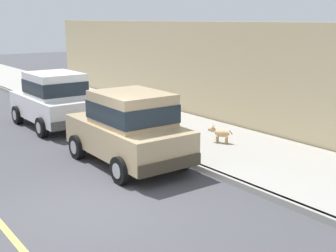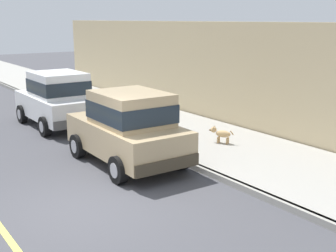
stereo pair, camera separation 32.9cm
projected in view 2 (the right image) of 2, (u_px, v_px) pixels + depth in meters
ground_plane at (86, 208)px, 8.69m from camera, size 80.00×80.00×0.00m
curb at (210, 173)px, 10.47m from camera, size 0.16×64.00×0.14m
sidewalk at (263, 159)px, 11.47m from camera, size 3.60×64.00×0.14m
lane_centre_line at (2, 230)px, 7.80m from camera, size 0.12×57.60×0.01m
car_tan_hatchback at (128, 127)px, 11.09m from camera, size 2.01×3.83×1.88m
car_white_hatchback at (57, 98)px, 15.06m from camera, size 1.97×3.81×1.88m
dog_tan at (221, 133)px, 12.65m from camera, size 0.43×0.69×0.49m
building_facade at (185, 68)px, 17.09m from camera, size 0.50×20.00×3.53m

